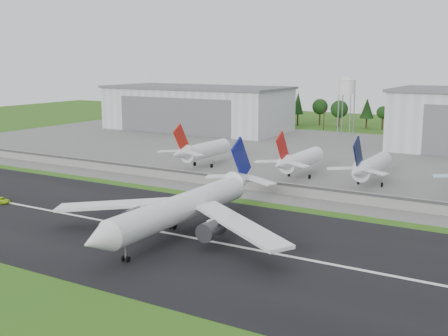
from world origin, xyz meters
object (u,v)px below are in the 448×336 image
Objects in this scene: main_airliner at (180,214)px; parked_jet_red_a at (201,151)px; parked_jet_red_b at (298,160)px; ground_vehicle at (2,200)px; parked_jet_navy at (369,167)px.

parked_jet_red_a is at bearing -60.06° from main_airliner.
main_airliner is 67.00m from parked_jet_red_b.
parked_jet_navy is (76.50, 67.44, 5.19)m from ground_vehicle.
parked_jet_red_b is (53.88, 67.43, 5.11)m from ground_vehicle.
parked_jet_red_b is 22.62m from parked_jet_navy.
main_airliner is 69.98m from parked_jet_navy.
ground_vehicle is at bearing -138.60° from parked_jet_navy.
parked_jet_red_a is 1.00× the size of parked_jet_navy.
parked_jet_red_b is 1.00× the size of parked_jet_navy.
parked_jet_red_a is 1.00× the size of parked_jet_red_b.
parked_jet_red_a is (17.81, 67.45, 5.22)m from ground_vehicle.
ground_vehicle is at bearing -104.79° from parked_jet_red_a.
parked_jet_red_a is at bearing 179.99° from parked_jet_navy.
ground_vehicle is 0.16× the size of parked_jet_red_b.
main_airliner is 1.89× the size of parked_jet_red_b.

